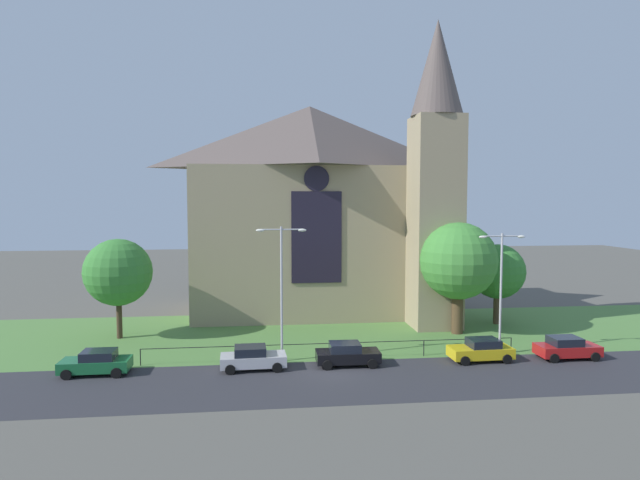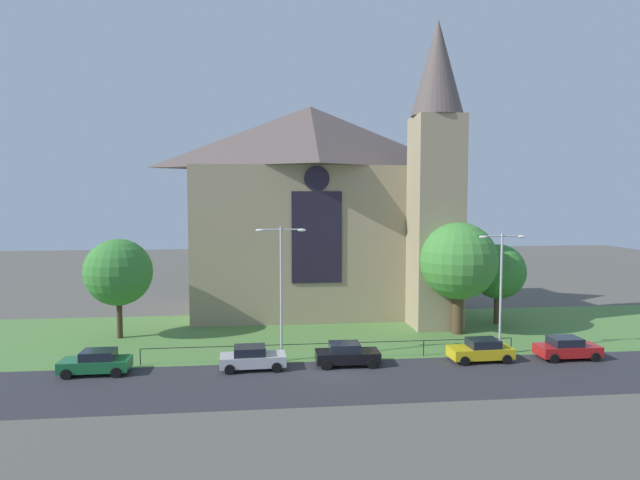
# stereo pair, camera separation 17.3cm
# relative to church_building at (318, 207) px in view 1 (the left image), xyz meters

# --- Properties ---
(ground) EXTENTS (160.00, 160.00, 0.00)m
(ground) POSITION_rel_church_building_xyz_m (-1.23, -8.41, -10.27)
(ground) COLOR #56544C
(road_asphalt) EXTENTS (120.00, 8.00, 0.01)m
(road_asphalt) POSITION_rel_church_building_xyz_m (-1.23, -20.41, -10.27)
(road_asphalt) COLOR #2D2D33
(road_asphalt) RESTS_ON ground
(grass_verge) EXTENTS (120.00, 20.00, 0.01)m
(grass_verge) POSITION_rel_church_building_xyz_m (-1.23, -10.41, -10.27)
(grass_verge) COLOR #517F3D
(grass_verge) RESTS_ON ground
(church_building) EXTENTS (23.20, 16.20, 26.00)m
(church_building) POSITION_rel_church_building_xyz_m (0.00, 0.00, 0.00)
(church_building) COLOR tan
(church_building) RESTS_ON ground
(iron_railing) EXTENTS (25.78, 0.07, 1.13)m
(iron_railing) POSITION_rel_church_building_xyz_m (-0.77, -15.91, -9.32)
(iron_railing) COLOR black
(iron_railing) RESTS_ON ground
(tree_left_far) EXTENTS (5.28, 5.28, 7.90)m
(tree_left_far) POSITION_rel_church_building_xyz_m (-16.81, -8.37, -5.02)
(tree_left_far) COLOR #423021
(tree_left_far) RESTS_ON ground
(tree_right_near) EXTENTS (6.29, 6.29, 9.15)m
(tree_right_near) POSITION_rel_church_building_xyz_m (10.36, -9.94, -4.32)
(tree_right_near) COLOR #4C3823
(tree_right_near) RESTS_ON ground
(tree_right_far) EXTENTS (4.81, 4.81, 7.07)m
(tree_right_far) POSITION_rel_church_building_xyz_m (15.11, -6.98, -5.63)
(tree_right_far) COLOR brown
(tree_right_far) RESTS_ON ground
(streetlamp_near) EXTENTS (3.37, 0.26, 9.16)m
(streetlamp_near) POSITION_rel_church_building_xyz_m (-4.30, -16.01, -4.53)
(streetlamp_near) COLOR #B2B2B7
(streetlamp_near) RESTS_ON ground
(streetlamp_far) EXTENTS (3.37, 0.26, 8.60)m
(streetlamp_far) POSITION_rel_church_building_xyz_m (11.17, -16.01, -4.83)
(streetlamp_far) COLOR #B2B2B7
(streetlamp_far) RESTS_ON ground
(parked_car_green) EXTENTS (4.20, 2.03, 1.51)m
(parked_car_green) POSITION_rel_church_building_xyz_m (-15.98, -17.44, -9.53)
(parked_car_green) COLOR #196033
(parked_car_green) RESTS_ON ground
(parked_car_silver) EXTENTS (4.26, 2.14, 1.51)m
(parked_car_silver) POSITION_rel_church_building_xyz_m (-6.25, -17.56, -9.53)
(parked_car_silver) COLOR #B7B7BC
(parked_car_silver) RESTS_ON ground
(parked_car_black) EXTENTS (4.22, 2.07, 1.51)m
(parked_car_black) POSITION_rel_church_building_xyz_m (-0.05, -17.41, -9.53)
(parked_car_black) COLOR black
(parked_car_black) RESTS_ON ground
(parked_car_yellow) EXTENTS (4.24, 2.11, 1.51)m
(parked_car_yellow) POSITION_rel_church_building_xyz_m (9.17, -17.47, -9.53)
(parked_car_yellow) COLOR gold
(parked_car_yellow) RESTS_ON ground
(parked_car_red) EXTENTS (4.20, 2.03, 1.51)m
(parked_car_red) POSITION_rel_church_building_xyz_m (15.27, -17.63, -9.53)
(parked_car_red) COLOR #B21919
(parked_car_red) RESTS_ON ground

